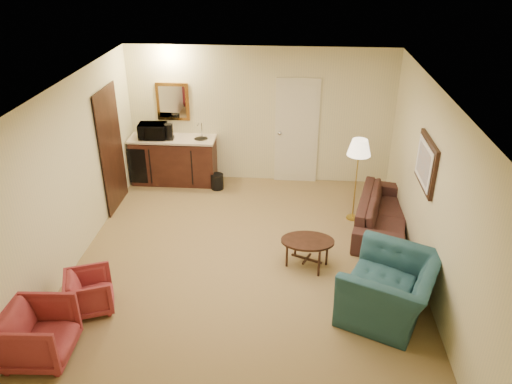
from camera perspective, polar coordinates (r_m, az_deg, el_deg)
ground at (r=7.43m, az=-1.20°, el=-8.38°), size 6.00×6.00×0.00m
room_walls at (r=7.30m, az=-1.51°, el=6.27°), size 5.02×6.01×2.61m
wetbar_cabinet at (r=9.82m, az=-9.34°, el=3.62°), size 1.64×0.58×0.92m
sofa at (r=8.39m, az=14.39°, el=-1.76°), size 1.01×2.05×0.77m
teal_armchair at (r=6.49m, az=15.13°, el=-9.65°), size 1.21×1.42×1.06m
rose_chair_near at (r=6.84m, az=-18.51°, el=-10.60°), size 0.70×0.72×0.58m
rose_chair_far at (r=6.30m, az=-23.66°, el=-14.41°), size 0.71×0.76×0.74m
coffee_table at (r=7.34m, az=5.85°, el=-6.92°), size 0.91×0.79×0.44m
floor_lamp at (r=8.42m, az=11.36°, el=1.33°), size 0.39×0.39×1.45m
waste_bin at (r=9.56m, az=-4.45°, el=1.21°), size 0.25×0.25×0.30m
microwave at (r=9.64m, az=-11.74°, el=7.03°), size 0.54×0.32×0.35m
coffee_maker at (r=9.53m, az=-9.93°, el=6.79°), size 0.18×0.18×0.30m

